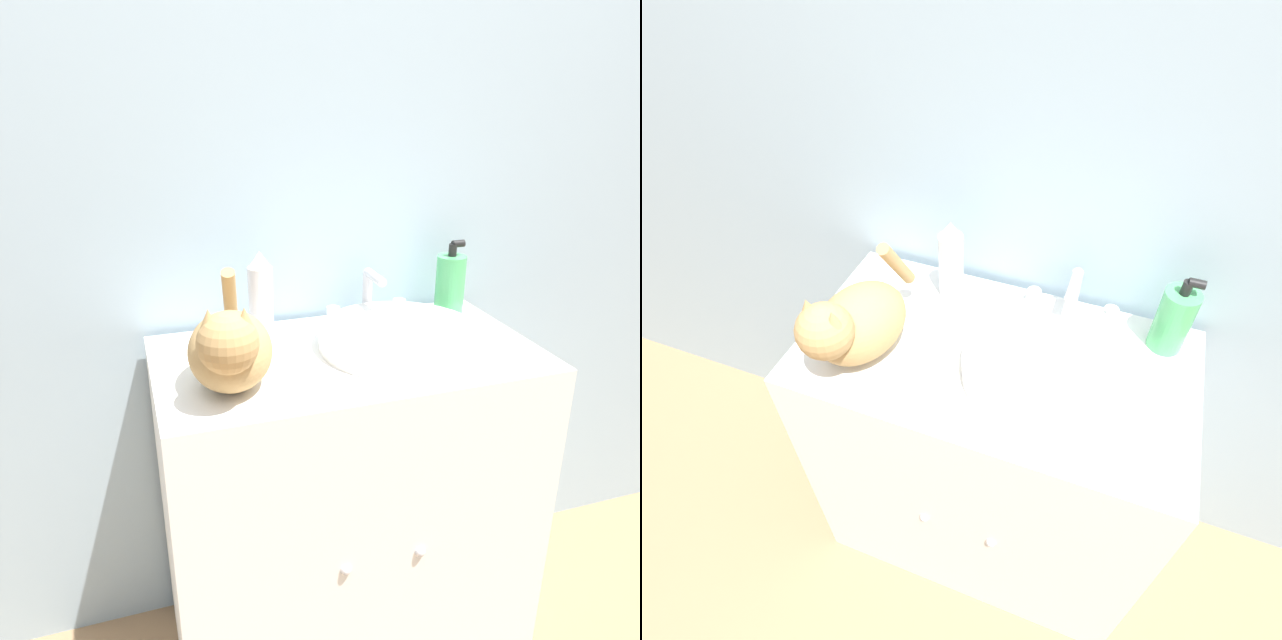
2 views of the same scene
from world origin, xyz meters
The scene contains 7 objects.
wall_back centered at (0.00, 0.50, 1.25)m, with size 6.00×0.05×2.50m.
vanity_cabinet centered at (0.00, 0.23, 0.41)m, with size 0.82×0.47×0.82m.
sink_basin centered at (0.12, 0.22, 0.84)m, with size 0.36×0.36×0.04m.
faucet centered at (0.12, 0.40, 0.88)m, with size 0.21×0.11×0.13m.
cat centered at (-0.27, 0.14, 0.91)m, with size 0.20×0.33×0.21m.
soap_bottle centered at (0.33, 0.38, 0.90)m, with size 0.07×0.07×0.18m.
spray_bottle centered at (-0.15, 0.37, 0.92)m, with size 0.06×0.06×0.20m.
Camera 1 is at (-0.44, -0.92, 1.38)m, focal length 35.00 mm.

